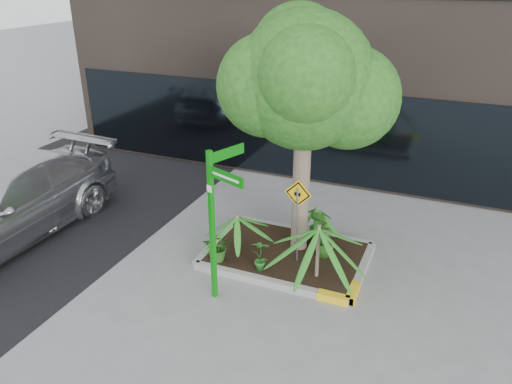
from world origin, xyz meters
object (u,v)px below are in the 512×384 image
at_px(tree, 306,80).
at_px(street_sign_post, 216,211).
at_px(parked_car, 1,204).
at_px(cattle_sign, 298,208).

relative_size(tree, street_sign_post, 1.75).
height_order(parked_car, street_sign_post, street_sign_post).
height_order(tree, street_sign_post, tree).
distance_m(parked_car, cattle_sign, 6.66).
relative_size(tree, cattle_sign, 2.80).
bearing_deg(parked_car, tree, 19.15).
xyz_separation_m(parked_car, street_sign_post, (5.48, -0.14, 0.95)).
bearing_deg(parked_car, cattle_sign, 13.38).
bearing_deg(tree, parked_car, -162.73).
xyz_separation_m(street_sign_post, cattle_sign, (1.02, 1.46, -0.42)).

